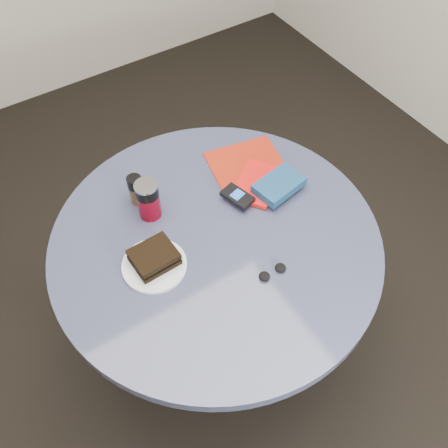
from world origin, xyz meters
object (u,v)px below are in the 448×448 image
pepper_grinder (136,190)px  novel (279,185)px  magazine (245,162)px  headphones (272,272)px  mp3_player (237,196)px  soda_can (148,200)px  plate (154,265)px  red_book (257,183)px  sandwich (154,257)px  table (216,268)px

pepper_grinder → novel: size_ratio=0.68×
magazine → novel: (0.01, -0.17, 0.03)m
magazine → headphones: headphones is taller
pepper_grinder → mp3_player: (0.26, -0.18, -0.03)m
soda_can → headphones: soda_can is taller
plate → red_book: red_book is taller
sandwich → headphones: 0.34m
headphones → pepper_grinder: bearing=113.6°
pepper_grinder → mp3_player: pepper_grinder is taller
pepper_grinder → table: bearing=-63.7°
red_book → novel: (0.04, -0.06, 0.02)m
table → plate: bearing=177.1°
sandwich → magazine: sandwich is taller
pepper_grinder → magazine: bearing=-6.2°
red_book → magazine: bearing=39.6°
plate → mp3_player: (0.34, 0.07, 0.02)m
sandwich → headphones: (0.26, -0.21, -0.02)m
soda_can → red_book: soda_can is taller
table → magazine: 0.37m
table → headphones: bearing=-70.2°
soda_can → red_book: (0.35, -0.08, -0.06)m
magazine → mp3_player: size_ratio=2.16×
magazine → headphones: bearing=-102.9°
plate → sandwich: sandwich is taller
sandwich → headphones: bearing=-38.6°
sandwich → magazine: size_ratio=0.53×
plate → magazine: plate is taller
sandwich → red_book: bearing=11.8°
plate → soda_can: soda_can is taller
sandwich → soda_can: 0.19m
magazine → mp3_player: mp3_player is taller
pepper_grinder → plate: bearing=-106.3°
headphones → novel: bearing=50.4°
mp3_player → novel: bearing=-15.2°
mp3_player → soda_can: bearing=157.1°
headphones → table: bearing=109.8°
soda_can → pepper_grinder: 0.07m
red_book → mp3_player: 0.10m
soda_can → novel: size_ratio=0.86×
soda_can → pepper_grinder: soda_can is taller
magazine → novel: 0.17m
table → soda_can: size_ratio=7.51×
magazine → mp3_player: (-0.12, -0.13, 0.03)m
pepper_grinder → red_book: pepper_grinder is taller
soda_can → novel: bearing=-20.3°
red_book → headphones: (-0.16, -0.30, -0.00)m
red_book → novel: bearing=-91.4°
plate → pepper_grinder: (0.07, 0.25, 0.05)m
sandwich → red_book: (0.42, 0.09, -0.02)m
mp3_player → plate: bearing=-167.6°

